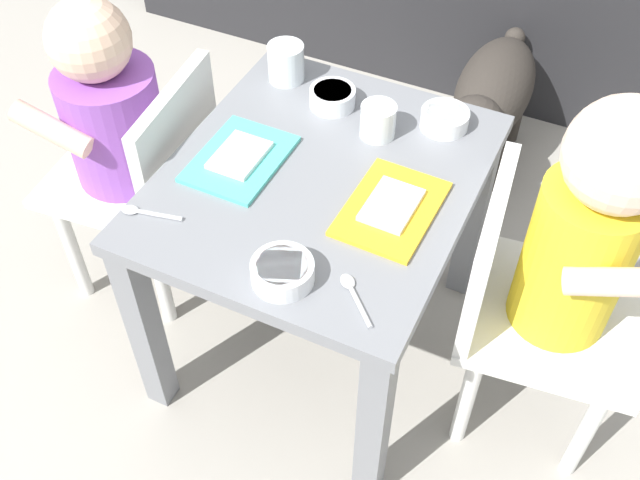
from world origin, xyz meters
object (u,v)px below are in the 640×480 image
at_px(dog, 491,96).
at_px(veggie_bowl_near, 445,118).
at_px(dining_table, 320,211).
at_px(food_tray_left, 240,158).
at_px(seated_child_right, 574,246).
at_px(water_cup_left, 378,122).
at_px(veggie_bowl_far, 283,271).
at_px(seated_child_left, 117,123).
at_px(spoon_by_right_tray, 354,294).
at_px(spoon_by_left_tray, 145,212).
at_px(cereal_bowl_right_side, 332,97).
at_px(food_tray_right, 391,208).
at_px(water_cup_right, 286,65).

height_order(dog, veggie_bowl_near, veggie_bowl_near).
bearing_deg(dining_table, food_tray_left, -169.02).
relative_size(seated_child_right, water_cup_left, 11.72).
bearing_deg(dog, veggie_bowl_far, -95.68).
distance_m(dining_table, seated_child_left, 0.41).
bearing_deg(spoon_by_right_tray, water_cup_left, 107.37).
relative_size(dog, food_tray_left, 2.62).
relative_size(veggie_bowl_far, veggie_bowl_near, 1.09).
xyz_separation_m(seated_child_right, veggie_bowl_near, (-0.27, 0.19, 0.01)).
bearing_deg(spoon_by_left_tray, cereal_bowl_right_side, 68.62).
height_order(seated_child_right, veggie_bowl_far, seated_child_right).
xyz_separation_m(water_cup_left, spoon_by_right_tray, (0.11, -0.34, -0.02)).
height_order(veggie_bowl_far, spoon_by_left_tray, veggie_bowl_far).
height_order(food_tray_right, veggie_bowl_far, veggie_bowl_far).
xyz_separation_m(seated_child_left, veggie_bowl_near, (0.54, 0.21, 0.05)).
bearing_deg(spoon_by_right_tray, water_cup_right, 127.61).
bearing_deg(veggie_bowl_far, veggie_bowl_near, 77.67).
distance_m(water_cup_left, veggie_bowl_far, 0.35).
height_order(dog, food_tray_left, food_tray_left).
distance_m(food_tray_left, water_cup_right, 0.24).
height_order(water_cup_right, cereal_bowl_right_side, water_cup_right).
bearing_deg(food_tray_right, seated_child_right, 8.84).
relative_size(dog, food_tray_right, 2.50).
xyz_separation_m(seated_child_left, veggie_bowl_far, (0.45, -0.22, 0.05)).
bearing_deg(seated_child_left, spoon_by_left_tray, -43.93).
relative_size(food_tray_left, veggie_bowl_near, 2.19).
xyz_separation_m(cereal_bowl_right_side, spoon_by_right_tray, (0.21, -0.38, -0.02)).
relative_size(cereal_bowl_right_side, spoon_by_right_tray, 1.02).
bearing_deg(spoon_by_right_tray, spoon_by_left_tray, 178.73).
bearing_deg(dining_table, veggie_bowl_near, 55.54).
distance_m(food_tray_left, veggie_bowl_far, 0.27).
xyz_separation_m(dining_table, veggie_bowl_far, (0.05, -0.22, 0.10)).
bearing_deg(water_cup_left, dog, 80.14).
bearing_deg(seated_child_left, veggie_bowl_near, 20.64).
height_order(food_tray_left, cereal_bowl_right_side, cereal_bowl_right_side).
height_order(seated_child_right, food_tray_left, seated_child_right).
relative_size(seated_child_left, veggie_bowl_far, 7.23).
xyz_separation_m(water_cup_left, water_cup_right, (-0.21, 0.08, 0.00)).
xyz_separation_m(seated_child_right, food_tray_left, (-0.54, -0.04, 0.00)).
relative_size(veggie_bowl_near, spoon_by_left_tray, 0.83).
relative_size(seated_child_right, spoon_by_left_tray, 7.15).
height_order(seated_child_right, dog, seated_child_right).
bearing_deg(veggie_bowl_far, food_tray_right, 65.93).
distance_m(dining_table, veggie_bowl_far, 0.25).
distance_m(food_tray_right, spoon_by_left_tray, 0.38).
bearing_deg(dining_table, spoon_by_right_tray, -53.65).
relative_size(dining_table, veggie_bowl_near, 6.82).
bearing_deg(water_cup_right, water_cup_left, -19.76).
xyz_separation_m(seated_child_left, water_cup_left, (0.45, 0.14, 0.06)).
xyz_separation_m(dog, cereal_bowl_right_side, (-0.19, -0.47, 0.25)).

